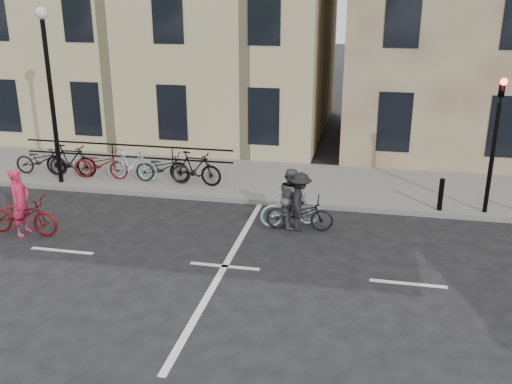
% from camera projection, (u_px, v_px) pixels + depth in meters
% --- Properties ---
extents(ground, '(120.00, 120.00, 0.00)m').
position_uv_depth(ground, '(225.00, 266.00, 12.79)').
color(ground, black).
rests_on(ground, ground).
extents(sidewalk, '(46.00, 4.00, 0.15)m').
position_uv_depth(sidewalk, '(155.00, 174.00, 19.08)').
color(sidewalk, slate).
rests_on(sidewalk, ground).
extents(building_west, '(20.00, 10.00, 10.00)m').
position_uv_depth(building_west, '(98.00, 9.00, 24.83)').
color(building_west, tan).
rests_on(building_west, sidewalk).
extents(traffic_light, '(0.18, 0.30, 3.90)m').
position_uv_depth(traffic_light, '(496.00, 129.00, 14.80)').
color(traffic_light, black).
rests_on(traffic_light, sidewalk).
extents(lamp_post, '(0.36, 0.36, 5.28)m').
position_uv_depth(lamp_post, '(49.00, 75.00, 16.95)').
color(lamp_post, black).
rests_on(lamp_post, sidewalk).
extents(bollard_east, '(0.14, 0.14, 0.90)m').
position_uv_depth(bollard_east, '(441.00, 194.00, 15.56)').
color(bollard_east, black).
rests_on(bollard_east, sidewalk).
extents(parked_bikes, '(7.25, 1.23, 1.05)m').
position_uv_depth(parked_bikes, '(115.00, 164.00, 18.18)').
color(parked_bikes, black).
rests_on(parked_bikes, sidewalk).
extents(cyclist_pink, '(1.95, 0.70, 1.73)m').
position_uv_depth(cyclist_pink, '(22.00, 212.00, 14.34)').
color(cyclist_pink, maroon).
rests_on(cyclist_pink, ground).
extents(cyclist_grey, '(1.68, 1.06, 1.58)m').
position_uv_depth(cyclist_grey, '(291.00, 203.00, 14.80)').
color(cyclist_grey, '#91B7BE').
rests_on(cyclist_grey, ground).
extents(cyclist_dark, '(1.76, 1.03, 1.54)m').
position_uv_depth(cyclist_dark, '(300.00, 208.00, 14.58)').
color(cyclist_dark, black).
rests_on(cyclist_dark, ground).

